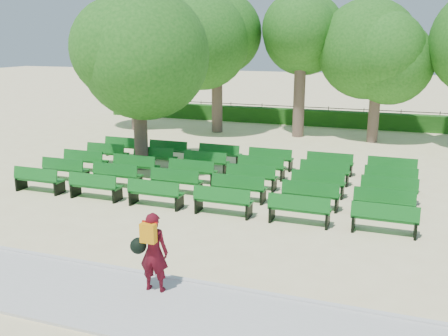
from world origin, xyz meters
name	(u,v)px	position (x,y,z in m)	size (l,w,h in m)	color
ground	(233,193)	(0.00, 0.00, 0.00)	(120.00, 120.00, 0.00)	beige
paving	(111,299)	(0.00, -7.40, 0.03)	(30.00, 2.20, 0.06)	beige
curb	(140,273)	(0.00, -6.25, 0.05)	(30.00, 0.12, 0.10)	silver
hedge	(310,118)	(0.00, 14.00, 0.45)	(26.00, 0.70, 0.90)	#1F5516
fence	(311,124)	(0.00, 14.40, 0.00)	(26.00, 0.10, 1.02)	black
tree_line	(295,138)	(0.00, 10.00, 0.00)	(21.80, 6.80, 7.04)	#27671B
bench_array	(222,183)	(-0.65, 0.72, 0.09)	(1.70, 0.55, 1.07)	#11641C
tree_among	(137,56)	(-4.36, 1.82, 4.29)	(4.58, 4.58, 6.37)	brown
person	(152,251)	(0.63, -6.82, 0.91)	(0.78, 0.48, 1.63)	#4D0B16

